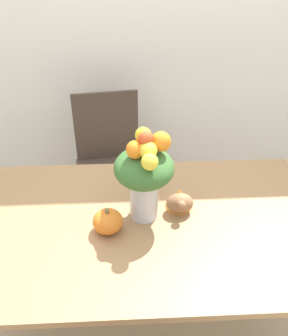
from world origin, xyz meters
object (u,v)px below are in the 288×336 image
object	(u,v)px
pumpkin	(108,221)
dining_chair_near_window	(110,165)
flower_vase	(145,173)
turkey_figurine	(179,200)

from	to	relation	value
pumpkin	dining_chair_near_window	world-z (taller)	dining_chair_near_window
dining_chair_near_window	flower_vase	bearing A→B (deg)	-83.29
pumpkin	dining_chair_near_window	size ratio (longest dim) A/B	0.13
flower_vase	pumpkin	world-z (taller)	flower_vase
turkey_figurine	dining_chair_near_window	bearing A→B (deg)	114.06
turkey_figurine	flower_vase	bearing A→B (deg)	-168.55
flower_vase	turkey_figurine	bearing A→B (deg)	11.45
turkey_figurine	dining_chair_near_window	world-z (taller)	dining_chair_near_window
pumpkin	turkey_figurine	bearing A→B (deg)	21.21
pumpkin	turkey_figurine	xyz separation A→B (m)	(0.30, 0.12, -0.00)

